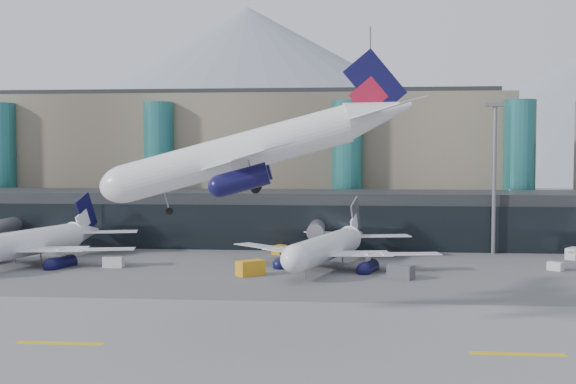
{
  "coord_description": "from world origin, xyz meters",
  "views": [
    {
      "loc": [
        5.89,
        -76.63,
        16.94
      ],
      "look_at": [
        -3.68,
        32.0,
        11.23
      ],
      "focal_mm": 45.0,
      "sensor_mm": 36.0,
      "label": 1
    }
  ],
  "objects_px": {
    "veh_b": "(279,250)",
    "lightmast_mid": "(494,169)",
    "veh_a": "(113,262)",
    "veh_c": "(401,272)",
    "jet_parked_left": "(39,234)",
    "veh_g": "(555,266)",
    "veh_h": "(250,268)",
    "jet_parked_mid": "(333,238)",
    "veh_d": "(574,253)",
    "hero_jet": "(267,138)"
  },
  "relations": [
    {
      "from": "veh_b",
      "to": "lightmast_mid",
      "type": "bearing_deg",
      "value": -61.26
    },
    {
      "from": "veh_a",
      "to": "veh_c",
      "type": "distance_m",
      "value": 42.74
    },
    {
      "from": "jet_parked_left",
      "to": "veh_c",
      "type": "bearing_deg",
      "value": -86.16
    },
    {
      "from": "jet_parked_left",
      "to": "veh_g",
      "type": "xyz_separation_m",
      "value": [
        78.78,
        -1.64,
        -3.8
      ]
    },
    {
      "from": "veh_c",
      "to": "veh_h",
      "type": "relative_size",
      "value": 0.9
    },
    {
      "from": "veh_g",
      "to": "veh_a",
      "type": "bearing_deg",
      "value": -135.4
    },
    {
      "from": "veh_a",
      "to": "jet_parked_mid",
      "type": "bearing_deg",
      "value": 6.0
    },
    {
      "from": "jet_parked_left",
      "to": "veh_a",
      "type": "bearing_deg",
      "value": -93.29
    },
    {
      "from": "veh_b",
      "to": "veh_g",
      "type": "distance_m",
      "value": 44.11
    },
    {
      "from": "veh_g",
      "to": "veh_d",
      "type": "bearing_deg",
      "value": 105.0
    },
    {
      "from": "hero_jet",
      "to": "veh_a",
      "type": "relative_size",
      "value": 10.97
    },
    {
      "from": "lightmast_mid",
      "to": "jet_parked_left",
      "type": "relative_size",
      "value": 0.7
    },
    {
      "from": "veh_h",
      "to": "veh_c",
      "type": "bearing_deg",
      "value": -43.32
    },
    {
      "from": "veh_a",
      "to": "jet_parked_left",
      "type": "bearing_deg",
      "value": 160.46
    },
    {
      "from": "lightmast_mid",
      "to": "veh_g",
      "type": "bearing_deg",
      "value": -71.95
    },
    {
      "from": "veh_d",
      "to": "veh_g",
      "type": "distance_m",
      "value": 13.54
    },
    {
      "from": "veh_g",
      "to": "veh_h",
      "type": "xyz_separation_m",
      "value": [
        -43.74,
        -8.2,
        0.44
      ]
    },
    {
      "from": "lightmast_mid",
      "to": "hero_jet",
      "type": "xyz_separation_m",
      "value": [
        -32.16,
        -55.84,
        4.05
      ]
    },
    {
      "from": "jet_parked_mid",
      "to": "veh_b",
      "type": "height_order",
      "value": "jet_parked_mid"
    },
    {
      "from": "lightmast_mid",
      "to": "veh_d",
      "type": "height_order",
      "value": "lightmast_mid"
    },
    {
      "from": "lightmast_mid",
      "to": "veh_a",
      "type": "distance_m",
      "value": 64.34
    },
    {
      "from": "lightmast_mid",
      "to": "veh_a",
      "type": "relative_size",
      "value": 8.72
    },
    {
      "from": "hero_jet",
      "to": "veh_a",
      "type": "distance_m",
      "value": 48.49
    },
    {
      "from": "jet_parked_mid",
      "to": "veh_c",
      "type": "bearing_deg",
      "value": -121.19
    },
    {
      "from": "veh_b",
      "to": "veh_d",
      "type": "xyz_separation_m",
      "value": [
        48.09,
        -1.72,
        0.18
      ]
    },
    {
      "from": "jet_parked_left",
      "to": "hero_jet",
      "type": "bearing_deg",
      "value": -119.74
    },
    {
      "from": "veh_g",
      "to": "veh_h",
      "type": "distance_m",
      "value": 44.51
    },
    {
      "from": "jet_parked_mid",
      "to": "veh_c",
      "type": "distance_m",
      "value": 14.65
    },
    {
      "from": "veh_c",
      "to": "lightmast_mid",
      "type": "bearing_deg",
      "value": 86.72
    },
    {
      "from": "jet_parked_left",
      "to": "veh_d",
      "type": "bearing_deg",
      "value": -68.28
    },
    {
      "from": "veh_a",
      "to": "veh_b",
      "type": "distance_m",
      "value": 28.6
    },
    {
      "from": "veh_a",
      "to": "veh_b",
      "type": "xyz_separation_m",
      "value": [
        23.33,
        16.54,
        -0.09
      ]
    },
    {
      "from": "jet_parked_left",
      "to": "veh_c",
      "type": "height_order",
      "value": "jet_parked_left"
    },
    {
      "from": "hero_jet",
      "to": "veh_h",
      "type": "xyz_separation_m",
      "value": [
        -5.97,
        30.42,
        -17.42
      ]
    },
    {
      "from": "veh_g",
      "to": "jet_parked_left",
      "type": "bearing_deg",
      "value": -139.02
    },
    {
      "from": "jet_parked_mid",
      "to": "veh_g",
      "type": "height_order",
      "value": "jet_parked_mid"
    },
    {
      "from": "veh_d",
      "to": "veh_g",
      "type": "height_order",
      "value": "veh_d"
    },
    {
      "from": "hero_jet",
      "to": "veh_d",
      "type": "xyz_separation_m",
      "value": [
        43.96,
        50.67,
        -17.55
      ]
    },
    {
      "from": "veh_a",
      "to": "veh_c",
      "type": "xyz_separation_m",
      "value": [
        42.27,
        -6.33,
        0.13
      ]
    },
    {
      "from": "veh_c",
      "to": "veh_g",
      "type": "xyz_separation_m",
      "value": [
        22.96,
        9.1,
        -0.34
      ]
    },
    {
      "from": "veh_c",
      "to": "jet_parked_left",
      "type": "bearing_deg",
      "value": -160.77
    },
    {
      "from": "veh_b",
      "to": "veh_d",
      "type": "relative_size",
      "value": 0.79
    },
    {
      "from": "lightmast_mid",
      "to": "hero_jet",
      "type": "height_order",
      "value": "lightmast_mid"
    },
    {
      "from": "veh_a",
      "to": "veh_c",
      "type": "height_order",
      "value": "veh_c"
    },
    {
      "from": "jet_parked_mid",
      "to": "veh_b",
      "type": "bearing_deg",
      "value": 54.75
    },
    {
      "from": "jet_parked_left",
      "to": "veh_a",
      "type": "xyz_separation_m",
      "value": [
        13.55,
        -4.41,
        -3.59
      ]
    },
    {
      "from": "veh_d",
      "to": "hero_jet",
      "type": "bearing_deg",
      "value": 176.47
    },
    {
      "from": "lightmast_mid",
      "to": "veh_b",
      "type": "height_order",
      "value": "lightmast_mid"
    },
    {
      "from": "lightmast_mid",
      "to": "jet_parked_left",
      "type": "xyz_separation_m",
      "value": [
        -73.17,
        -15.58,
        -10.0
      ]
    },
    {
      "from": "lightmast_mid",
      "to": "veh_g",
      "type": "xyz_separation_m",
      "value": [
        5.61,
        -17.22,
        -13.8
      ]
    }
  ]
}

